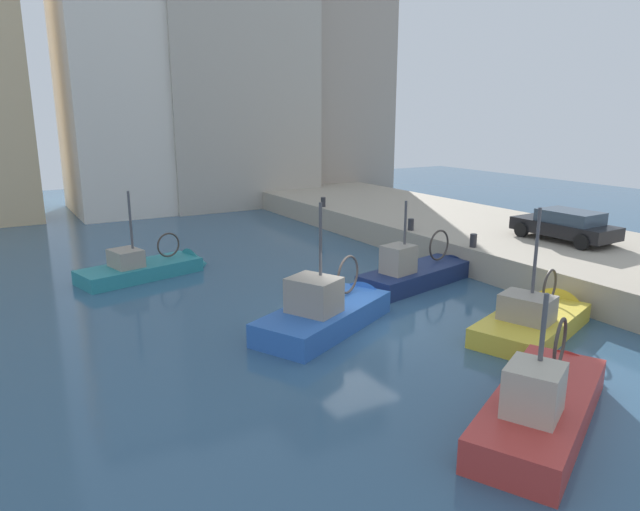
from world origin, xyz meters
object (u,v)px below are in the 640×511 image
fishing_boat_blue (331,320)px  mooring_bollard_mid (411,224)px  parked_car_black (566,225)px  mooring_bollard_north (323,202)px  mooring_bollard_south (473,241)px  fishing_boat_navy (420,280)px  fishing_boat_red (543,414)px  fishing_boat_yellow (537,326)px  fishing_boat_teal (150,273)px

fishing_boat_blue → mooring_bollard_mid: size_ratio=11.13×
parked_car_black → fishing_boat_blue: bearing=-176.4°
parked_car_black → mooring_bollard_north: size_ratio=7.98×
fishing_boat_blue → mooring_bollard_mid: bearing=36.3°
parked_car_black → mooring_bollard_south: (-4.27, 1.13, -0.42)m
fishing_boat_navy → fishing_boat_red: (-4.48, -9.45, -0.01)m
mooring_bollard_mid → mooring_bollard_north: 8.00m
mooring_bollard_mid → mooring_bollard_north: size_ratio=1.00×
fishing_boat_red → fishing_boat_yellow: (4.32, 3.71, -0.01)m
fishing_boat_red → fishing_boat_yellow: size_ratio=1.08×
mooring_bollard_south → fishing_boat_navy: bearing=175.4°
fishing_boat_red → fishing_boat_teal: size_ratio=1.06×
parked_car_black → mooring_bollard_north: bearing=108.0°
fishing_boat_red → fishing_boat_blue: fishing_boat_blue is taller
fishing_boat_blue → mooring_bollard_north: bearing=60.0°
fishing_boat_teal → fishing_boat_red: bearing=-74.4°
fishing_boat_blue → mooring_bollard_south: 8.38m
fishing_boat_red → fishing_boat_blue: bearing=97.9°
fishing_boat_blue → mooring_bollard_south: size_ratio=11.13×
fishing_boat_navy → mooring_bollard_mid: size_ratio=11.19×
mooring_bollard_south → mooring_bollard_north: bearing=90.0°
fishing_boat_navy → mooring_bollard_south: 2.90m
fishing_boat_red → mooring_bollard_south: (7.04, 9.25, 1.36)m
fishing_boat_blue → fishing_boat_teal: bearing=111.7°
fishing_boat_yellow → mooring_bollard_north: size_ratio=10.51×
fishing_boat_red → mooring_bollard_south: fishing_boat_red is taller
parked_car_black → fishing_boat_red: bearing=-144.3°
fishing_boat_navy → fishing_boat_yellow: size_ratio=1.06×
parked_car_black → mooring_bollard_north: 13.82m
mooring_bollard_south → mooring_bollard_mid: bearing=90.0°
parked_car_black → mooring_bollard_mid: parked_car_black is taller
mooring_bollard_mid → fishing_boat_red: bearing=-118.0°
mooring_bollard_north → mooring_bollard_south: bearing=-90.0°
fishing_boat_teal → fishing_boat_blue: (3.46, -8.68, 0.05)m
fishing_boat_teal → fishing_boat_navy: bearing=-36.2°
mooring_bollard_mid → mooring_bollard_south: bearing=-90.0°
fishing_boat_teal → fishing_boat_blue: 9.34m
fishing_boat_blue → mooring_bollard_mid: (8.05, 5.92, 1.33)m
fishing_boat_red → fishing_boat_yellow: fishing_boat_yellow is taller
fishing_boat_teal → mooring_bollard_north: fishing_boat_teal is taller
fishing_boat_teal → mooring_bollard_south: size_ratio=10.72×
fishing_boat_teal → mooring_bollard_mid: bearing=-13.5°
fishing_boat_red → fishing_boat_navy: bearing=64.7°
fishing_boat_yellow → mooring_bollard_south: 6.32m
fishing_boat_yellow → mooring_bollard_north: bearing=81.2°
fishing_boat_yellow → mooring_bollard_mid: bearing=74.1°
fishing_boat_teal → fishing_boat_yellow: size_ratio=1.02×
fishing_boat_navy → mooring_bollard_north: 12.15m
parked_car_black → mooring_bollard_south: bearing=165.1°
fishing_boat_yellow → fishing_boat_blue: bearing=145.8°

